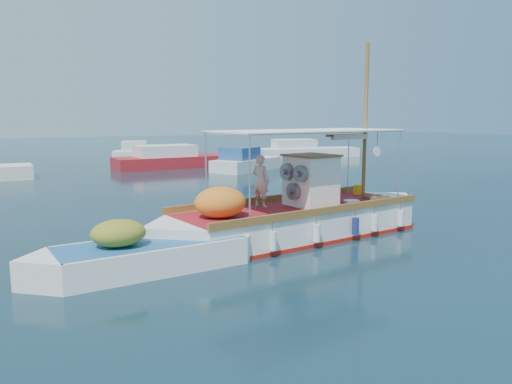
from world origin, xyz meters
name	(u,v)px	position (x,y,z in m)	size (l,w,h in m)	color
ground	(282,233)	(0.00, 0.00, 0.00)	(160.00, 160.00, 0.00)	black
fishing_caique	(296,219)	(0.13, -0.65, 0.54)	(9.87, 4.11, 6.14)	white
dinghy	(149,257)	(-4.63, -2.12, 0.31)	(5.99, 2.34, 1.48)	white
bg_boat_n	(181,160)	(2.58, 21.42, 0.49)	(10.40, 3.90, 1.80)	maroon
bg_boat_ne	(245,163)	(5.86, 17.22, 0.49)	(5.80, 4.91, 1.80)	silver
bg_boat_e	(305,151)	(15.15, 25.63, 0.49)	(9.27, 3.61, 1.80)	silver
bg_boat_far_n	(142,154)	(1.06, 28.08, 0.49)	(5.29, 3.21, 1.80)	silver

